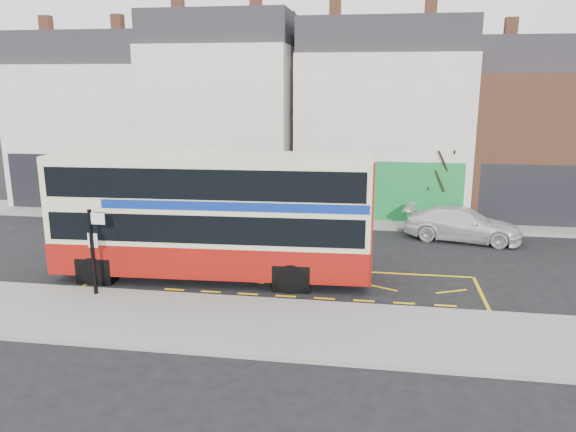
% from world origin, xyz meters
% --- Properties ---
extents(ground, '(120.00, 120.00, 0.00)m').
position_xyz_m(ground, '(0.00, 0.00, 0.00)').
color(ground, black).
rests_on(ground, ground).
extents(pavement, '(40.00, 4.00, 0.15)m').
position_xyz_m(pavement, '(0.00, -2.30, 0.07)').
color(pavement, gray).
rests_on(pavement, ground).
extents(kerb, '(40.00, 0.15, 0.15)m').
position_xyz_m(kerb, '(0.00, -0.38, 0.07)').
color(kerb, gray).
rests_on(kerb, ground).
extents(far_pavement, '(50.00, 3.00, 0.15)m').
position_xyz_m(far_pavement, '(0.00, 11.00, 0.07)').
color(far_pavement, gray).
rests_on(far_pavement, ground).
extents(road_markings, '(14.00, 3.40, 0.01)m').
position_xyz_m(road_markings, '(0.00, 1.60, 0.01)').
color(road_markings, yellow).
rests_on(road_markings, ground).
extents(terrace_far_left, '(8.00, 8.01, 10.80)m').
position_xyz_m(terrace_far_left, '(-13.50, 14.99, 4.82)').
color(terrace_far_left, white).
rests_on(terrace_far_left, ground).
extents(terrace_left, '(8.00, 8.01, 11.80)m').
position_xyz_m(terrace_left, '(-5.50, 14.99, 5.32)').
color(terrace_left, silver).
rests_on(terrace_left, ground).
extents(terrace_green_shop, '(9.00, 8.01, 11.30)m').
position_xyz_m(terrace_green_shop, '(3.50, 14.99, 5.07)').
color(terrace_green_shop, white).
rests_on(terrace_green_shop, ground).
extents(terrace_right, '(9.00, 8.01, 10.30)m').
position_xyz_m(terrace_right, '(12.50, 14.99, 4.57)').
color(terrace_right, brown).
rests_on(terrace_right, ground).
extents(double_decker_bus, '(11.68, 3.19, 4.62)m').
position_xyz_m(double_decker_bus, '(-2.58, 1.70, 2.43)').
color(double_decker_bus, beige).
rests_on(double_decker_bus, ground).
extents(bus_stop_post, '(0.73, 0.13, 2.93)m').
position_xyz_m(bus_stop_post, '(-5.94, -0.85, 1.92)').
color(bus_stop_post, black).
rests_on(bus_stop_post, pavement).
extents(car_silver, '(4.13, 1.88, 1.37)m').
position_xyz_m(car_silver, '(-9.73, 8.84, 0.69)').
color(car_silver, '#AEAEB3').
rests_on(car_silver, ground).
extents(car_grey, '(3.84, 1.85, 1.21)m').
position_xyz_m(car_grey, '(-1.79, 9.76, 0.61)').
color(car_grey, '#3B3E42').
rests_on(car_grey, ground).
extents(car_white, '(5.49, 3.12, 1.50)m').
position_xyz_m(car_white, '(7.27, 8.41, 0.75)').
color(car_white, silver).
rests_on(car_white, ground).
extents(street_tree_left, '(3.18, 3.18, 6.86)m').
position_xyz_m(street_tree_left, '(-16.29, 12.39, 4.68)').
color(street_tree_left, '#2F2415').
rests_on(street_tree_left, ground).
extents(street_tree_right, '(2.27, 2.27, 4.90)m').
position_xyz_m(street_tree_right, '(6.46, 11.53, 3.34)').
color(street_tree_right, '#2F2415').
rests_on(street_tree_right, ground).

